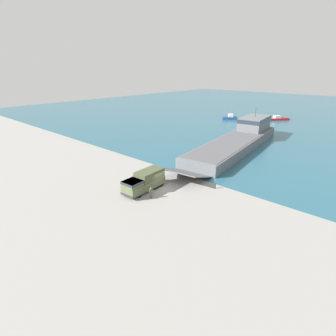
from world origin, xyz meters
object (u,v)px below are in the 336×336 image
Objects in this scene: soldier_on_ramp at (151,192)px; moored_boat_b at (230,117)px; military_truck at (144,181)px; mooring_bollard at (215,186)px; landing_craft at (241,137)px; moored_boat_a at (278,119)px.

moored_boat_b is (-23.32, 64.72, -0.31)m from soldier_on_ramp.
military_truck is 8.49× the size of mooring_bollard.
landing_craft is 33.56m from military_truck.
moored_boat_a is (-9.21, 75.03, -0.42)m from soldier_on_ramp.
moored_boat_a is at bearing -177.80° from military_truck.
landing_craft is at bearing 109.06° from mooring_bollard.
landing_craft is 27.26m from mooring_bollard.
mooring_bollard is (14.39, -65.98, -0.07)m from moored_boat_a.
moored_boat_b is at bearing 117.12° from mooring_bollard.
mooring_bollard is at bearing 132.05° from military_truck.
military_truck is at bearing 160.38° from moored_boat_b.
moored_boat_b is 62.54m from mooring_bollard.
mooring_bollard is (7.84, 7.82, -1.04)m from military_truck.
soldier_on_ramp is at bearing -43.40° from moored_boat_a.
moored_boat_b is (-14.11, -10.31, 0.11)m from moored_boat_a.
moored_boat_a is 8.50× the size of mooring_bollard.
moored_boat_b is (-19.61, 29.94, -1.29)m from landing_craft.
landing_craft is 35.81m from moored_boat_b.
mooring_bollard is at bearing -38.08° from moored_boat_a.
mooring_bollard is (28.50, -55.66, -0.18)m from moored_boat_b.
landing_craft reaches higher than moored_boat_b.
landing_craft is at bearing -42.60° from moored_boat_a.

